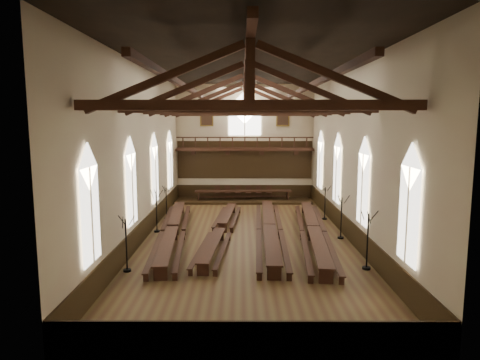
# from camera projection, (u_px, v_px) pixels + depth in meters

# --- Properties ---
(ground) EXTENTS (26.00, 26.00, 0.00)m
(ground) POSITION_uv_depth(u_px,v_px,m) (246.00, 238.00, 25.22)
(ground) COLOR brown
(ground) RESTS_ON ground
(room_walls) EXTENTS (26.00, 26.00, 26.00)m
(room_walls) POSITION_uv_depth(u_px,v_px,m) (247.00, 128.00, 24.33)
(room_walls) COLOR beige
(room_walls) RESTS_ON ground
(wainscot_band) EXTENTS (12.00, 26.00, 1.20)m
(wainscot_band) POSITION_uv_depth(u_px,v_px,m) (246.00, 228.00, 25.14)
(wainscot_band) COLOR black
(wainscot_band) RESTS_ON ground
(side_windows) EXTENTS (11.85, 19.80, 4.50)m
(side_windows) POSITION_uv_depth(u_px,v_px,m) (246.00, 175.00, 24.70)
(side_windows) COLOR white
(side_windows) RESTS_ON room_walls
(end_window) EXTENTS (2.80, 0.12, 3.80)m
(end_window) POSITION_uv_depth(u_px,v_px,m) (245.00, 116.00, 36.99)
(end_window) COLOR white
(end_window) RESTS_ON room_walls
(minstrels_gallery) EXTENTS (11.80, 1.24, 3.70)m
(minstrels_gallery) POSITION_uv_depth(u_px,v_px,m) (245.00, 155.00, 37.22)
(minstrels_gallery) COLOR #371A11
(minstrels_gallery) RESTS_ON room_walls
(portraits) EXTENTS (7.75, 0.09, 1.45)m
(portraits) POSITION_uv_depth(u_px,v_px,m) (245.00, 118.00, 37.01)
(portraits) COLOR brown
(portraits) RESTS_ON room_walls
(roof_trusses) EXTENTS (11.70, 25.70, 2.80)m
(roof_trusses) POSITION_uv_depth(u_px,v_px,m) (247.00, 97.00, 24.08)
(roof_trusses) COLOR #371A11
(roof_trusses) RESTS_ON room_walls
(refectory_row_a) EXTENTS (2.08, 14.50, 0.75)m
(refectory_row_a) POSITION_uv_depth(u_px,v_px,m) (172.00, 229.00, 25.23)
(refectory_row_a) COLOR #371A11
(refectory_row_a) RESTS_ON ground
(refectory_row_b) EXTENTS (1.84, 13.79, 0.68)m
(refectory_row_b) POSITION_uv_depth(u_px,v_px,m) (221.00, 228.00, 25.50)
(refectory_row_b) COLOR #371A11
(refectory_row_b) RESTS_ON ground
(refectory_row_c) EXTENTS (1.86, 14.77, 0.78)m
(refectory_row_c) POSITION_uv_depth(u_px,v_px,m) (270.00, 227.00, 25.42)
(refectory_row_c) COLOR #371A11
(refectory_row_c) RESTS_ON ground
(refectory_row_d) EXTENTS (2.23, 14.81, 0.78)m
(refectory_row_d) POSITION_uv_depth(u_px,v_px,m) (314.00, 229.00, 25.01)
(refectory_row_d) COLOR #371A11
(refectory_row_d) RESTS_ON ground
(dais) EXTENTS (11.40, 2.80, 0.19)m
(dais) POSITION_uv_depth(u_px,v_px,m) (243.00, 201.00, 36.50)
(dais) COLOR black
(dais) RESTS_ON ground
(high_table) EXTENTS (8.27, 1.38, 0.77)m
(high_table) POSITION_uv_depth(u_px,v_px,m) (243.00, 192.00, 36.40)
(high_table) COLOR #371A11
(high_table) RESTS_ON dais
(high_chairs) EXTENTS (4.99, 0.50, 1.07)m
(high_chairs) POSITION_uv_depth(u_px,v_px,m) (243.00, 191.00, 37.21)
(high_chairs) COLOR #371A11
(high_chairs) RESTS_ON dais
(candelabrum_left_near) EXTENTS (0.79, 0.76, 2.63)m
(candelabrum_left_near) POSITION_uv_depth(u_px,v_px,m) (127.00, 255.00, 19.55)
(candelabrum_left_near) COLOR black
(candelabrum_left_near) RESTS_ON ground
(candelabrum_left_mid) EXTENTS (0.78, 0.81, 2.69)m
(candelabrum_left_mid) POSITION_uv_depth(u_px,v_px,m) (157.00, 219.00, 26.49)
(candelabrum_left_mid) COLOR black
(candelabrum_left_mid) RESTS_ON ground
(candelabrum_left_far) EXTENTS (0.70, 0.71, 2.38)m
(candelabrum_left_far) POSITION_uv_depth(u_px,v_px,m) (166.00, 209.00, 29.96)
(candelabrum_left_far) COLOR black
(candelabrum_left_far) RESTS_ON ground
(candelabrum_right_near) EXTENTS (0.83, 0.83, 2.80)m
(candelabrum_right_near) POSITION_uv_depth(u_px,v_px,m) (367.00, 252.00, 19.84)
(candelabrum_right_near) COLOR black
(candelabrum_right_near) RESTS_ON ground
(candelabrum_right_mid) EXTENTS (0.73, 0.79, 2.59)m
(candelabrum_right_mid) POSITION_uv_depth(u_px,v_px,m) (341.00, 225.00, 25.02)
(candelabrum_right_mid) COLOR black
(candelabrum_right_mid) RESTS_ON ground
(candelabrum_right_far) EXTENTS (0.66, 0.75, 2.43)m
(candelabrum_right_far) POSITION_uv_depth(u_px,v_px,m) (325.00, 209.00, 29.88)
(candelabrum_right_far) COLOR black
(candelabrum_right_far) RESTS_ON ground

